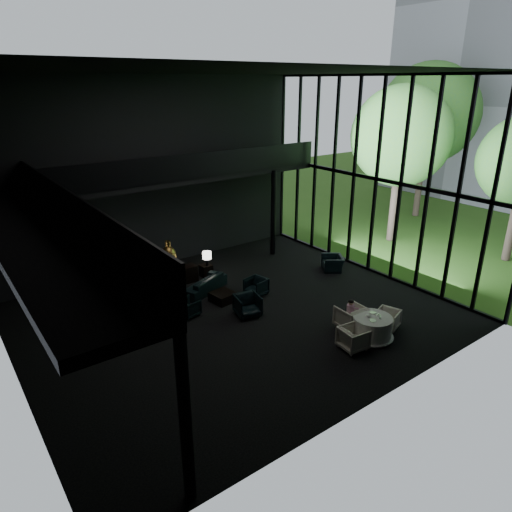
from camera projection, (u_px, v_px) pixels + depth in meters
floor at (237, 314)px, 16.14m from camera, size 14.00×12.00×0.02m
ceiling at (233, 71)px, 13.26m from camera, size 14.00×12.00×0.02m
wall_back at (155, 176)px, 19.20m from camera, size 14.00×0.04×8.00m
wall_front at (385, 259)px, 10.20m from camera, size 14.00×0.04×8.00m
curtain_wall at (376, 179)px, 18.56m from camera, size 0.20×12.00×8.00m
mezzanine_left at (36, 241)px, 11.37m from camera, size 2.00×12.00×0.25m
mezzanine_back at (188, 176)px, 19.00m from camera, size 12.00×2.00×0.25m
railing_left at (73, 211)px, 11.71m from camera, size 0.06×12.00×1.00m
railing_back at (199, 165)px, 18.04m from camera, size 12.00×0.06×1.00m
column_sw at (185, 415)px, 8.37m from camera, size 0.24×0.24×4.00m
column_nw at (38, 246)px, 16.91m from camera, size 0.24×0.24×4.00m
column_ne at (273, 213)px, 21.08m from camera, size 0.24×0.24×4.00m
tree_near at (401, 136)px, 21.86m from camera, size 4.80×4.80×7.65m
tree_far at (428, 114)px, 25.87m from camera, size 5.60×5.60×8.80m
console at (172, 278)px, 18.28m from camera, size 2.14×0.49×0.68m
bronze_urn at (169, 257)px, 18.10m from camera, size 0.63×0.63×1.18m
side_table_left at (135, 290)px, 17.34m from camera, size 0.52×0.52×0.57m
table_lamp_left at (133, 271)px, 17.10m from camera, size 0.40×0.40×0.68m
side_table_right at (206, 270)px, 19.24m from camera, size 0.45×0.45×0.50m
table_lamp_right at (207, 256)px, 18.89m from camera, size 0.37×0.37×0.63m
sofa at (203, 281)px, 17.76m from camera, size 2.26×1.43×0.85m
lounge_armchair_west at (188, 308)px, 15.95m from camera, size 0.67×0.70×0.61m
lounge_armchair_east at (256, 286)px, 17.51m from camera, size 0.79×0.83×0.73m
lounge_armchair_south at (248, 304)px, 15.92m from camera, size 1.05×1.01×0.92m
window_armchair at (333, 262)px, 19.82m from camera, size 0.96×1.04×0.77m
coffee_table at (223, 297)px, 17.05m from camera, size 0.90×0.90×0.35m
dining_table at (372, 329)px, 14.56m from camera, size 1.41×1.41×0.75m
dining_chair_north at (351, 315)px, 15.11m from camera, size 0.99×0.93×0.97m
dining_chair_east at (388, 319)px, 15.14m from camera, size 0.79×0.81×0.67m
dining_chair_west at (353, 337)px, 13.95m from camera, size 0.83×0.87×0.81m
child at (351, 307)px, 15.09m from camera, size 0.25×0.25×0.55m
plate_a at (373, 320)px, 14.19m from camera, size 0.26×0.26×0.01m
plate_b at (373, 313)px, 14.67m from camera, size 0.29×0.29×0.02m
saucer at (378, 315)px, 14.51m from camera, size 0.18×0.18×0.01m
coffee_cup at (379, 314)px, 14.51m from camera, size 0.08×0.08×0.05m
cereal_bowl at (369, 315)px, 14.42m from camera, size 0.16×0.16×0.08m
cream_pot at (380, 318)px, 14.29m from camera, size 0.08×0.08×0.07m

